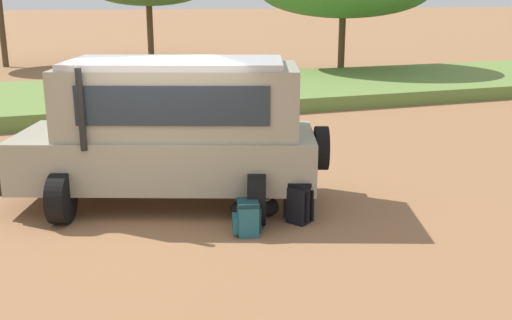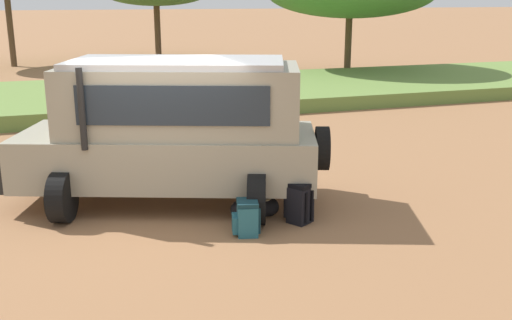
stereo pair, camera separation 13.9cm
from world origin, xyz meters
The scene contains 6 objects.
ground_plane centered at (0.00, 0.00, 0.00)m, with size 320.00×320.00×0.00m, color #936642.
grass_bank centered at (0.00, 10.82, 0.22)m, with size 120.00×7.00×0.44m.
safari_vehicle centered at (0.37, 0.58, 1.29)m, with size 5.43×3.71×2.44m.
backpack_beside_front_wheel centered at (1.08, -1.18, 0.25)m, with size 0.46×0.45×0.52m.
backpack_cluster_center centered at (2.01, -0.98, 0.32)m, with size 0.45×0.48×0.65m.
duffel_bag_low_black_case centered at (1.42, -0.55, 0.16)m, with size 0.80×0.34×0.41m.
Camera 1 is at (-1.57, -9.07, 3.42)m, focal length 42.00 mm.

